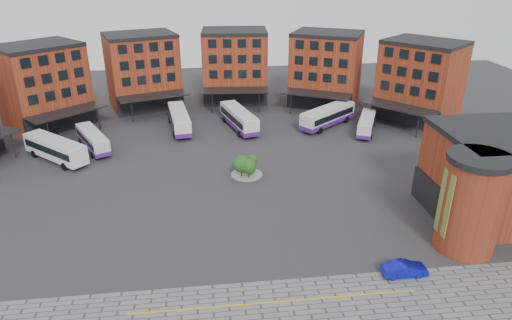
{
  "coord_description": "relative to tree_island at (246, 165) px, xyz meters",
  "views": [
    {
      "loc": [
        -3.52,
        -45.5,
        28.43
      ],
      "look_at": [
        2.86,
        8.15,
        4.0
      ],
      "focal_mm": 32.0,
      "sensor_mm": 36.0,
      "label": 1
    }
  ],
  "objects": [
    {
      "name": "east_building",
      "position": [
        26.87,
        -14.48,
        3.54
      ],
      "size": [
        17.4,
        15.4,
        10.6
      ],
      "color": "maroon",
      "rests_on": "ground"
    },
    {
      "name": "blue_car",
      "position": [
        13.12,
        -23.13,
        -1.03
      ],
      "size": [
        4.45,
        1.63,
        1.46
      ],
      "primitive_type": "imported",
      "rotation": [
        0.0,
        0.0,
        1.59
      ],
      "color": "#0C11A1",
      "rests_on": "ground"
    },
    {
      "name": "bus_f",
      "position": [
        22.61,
        15.12,
        -0.2
      ],
      "size": [
        6.35,
        10.25,
        2.87
      ],
      "rotation": [
        0.0,
        0.0,
        -0.43
      ],
      "color": "silver",
      "rests_on": "ground"
    },
    {
      "name": "bus_e",
      "position": [
        16.65,
        18.77,
        0.18
      ],
      "size": [
        11.69,
        10.2,
        3.57
      ],
      "rotation": [
        0.0,
        0.0,
        -0.89
      ],
      "color": "silver",
      "rests_on": "ground"
    },
    {
      "name": "ground",
      "position": [
        -1.83,
        -11.42,
        -1.76
      ],
      "size": [
        160.0,
        160.0,
        0.0
      ],
      "primitive_type": "plane",
      "color": "#28282B",
      "rests_on": "ground"
    },
    {
      "name": "bus_d",
      "position": [
        0.67,
        19.47,
        0.15
      ],
      "size": [
        6.12,
        12.78,
        3.51
      ],
      "rotation": [
        0.0,
        0.0,
        0.27
      ],
      "color": "white",
      "rests_on": "ground"
    },
    {
      "name": "yellow_line",
      "position": [
        0.17,
        -25.42,
        -1.73
      ],
      "size": [
        26.0,
        0.15,
        0.02
      ],
      "primitive_type": "cube",
      "color": "gold",
      "rests_on": "paving_zone"
    },
    {
      "name": "tree_island",
      "position": [
        0.0,
        0.0,
        0.0
      ],
      "size": [
        4.4,
        4.4,
        3.27
      ],
      "color": "gray",
      "rests_on": "ground"
    },
    {
      "name": "bus_c",
      "position": [
        -9.81,
        20.27,
        0.12
      ],
      "size": [
        4.55,
        12.56,
        3.46
      ],
      "rotation": [
        0.0,
        0.0,
        0.14
      ],
      "color": "white",
      "rests_on": "ground"
    },
    {
      "name": "bus_b",
      "position": [
        -23.17,
        12.85,
        -0.13
      ],
      "size": [
        7.06,
        10.61,
        3.0
      ],
      "rotation": [
        0.0,
        0.0,
        0.47
      ],
      "color": "silver",
      "rests_on": "ground"
    },
    {
      "name": "bus_a",
      "position": [
        -27.78,
        8.93,
        0.3
      ],
      "size": [
        10.94,
        10.27,
        3.46
      ],
      "rotation": [
        0.0,
        0.0,
        0.84
      ],
      "color": "white",
      "rests_on": "ground"
    },
    {
      "name": "main_building",
      "position": [
        -6.6,
        26.83,
        5.47
      ],
      "size": [
        94.14,
        42.48,
        14.6
      ],
      "color": "maroon",
      "rests_on": "ground"
    }
  ]
}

